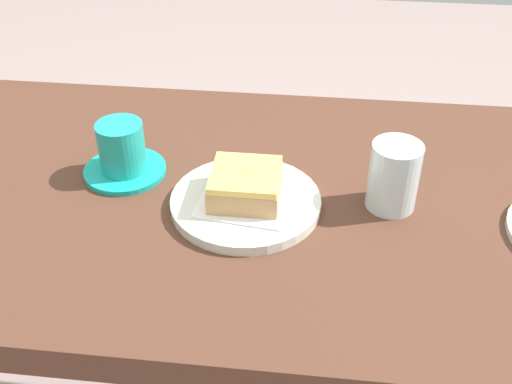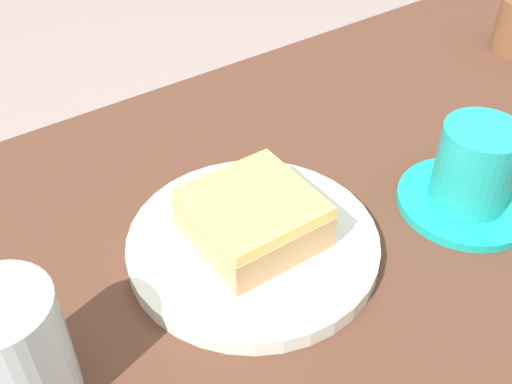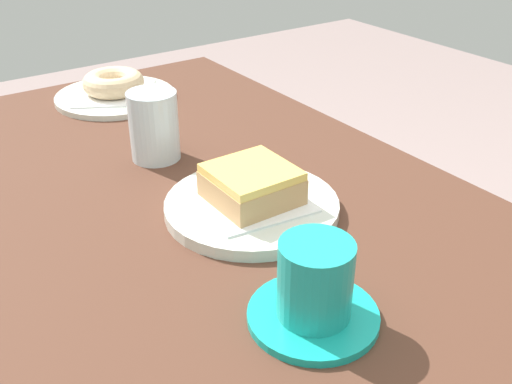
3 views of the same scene
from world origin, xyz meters
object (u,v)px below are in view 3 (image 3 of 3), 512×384
at_px(donut_glazed_square, 252,184).
at_px(water_glass, 154,126).
at_px(plate_sugar_ring, 115,96).
at_px(plate_glazed_square, 252,206).
at_px(donut_sugar_ring, 113,83).
at_px(coffee_cup, 315,288).

height_order(donut_glazed_square, water_glass, water_glass).
bearing_deg(plate_sugar_ring, plate_glazed_square, 177.62).
bearing_deg(plate_glazed_square, water_glass, 7.75).
distance_m(donut_sugar_ring, donut_glazed_square, 0.47).
xyz_separation_m(plate_sugar_ring, water_glass, (-0.26, 0.05, 0.05)).
height_order(donut_sugar_ring, plate_glazed_square, donut_sugar_ring).
height_order(plate_sugar_ring, water_glass, water_glass).
relative_size(plate_sugar_ring, donut_glazed_square, 2.19).
xyz_separation_m(water_glass, coffee_cup, (-0.41, 0.04, -0.01)).
relative_size(plate_glazed_square, water_glass, 2.15).
xyz_separation_m(plate_sugar_ring, donut_glazed_square, (-0.47, 0.02, 0.03)).
bearing_deg(coffee_cup, plate_glazed_square, -18.05).
bearing_deg(donut_glazed_square, plate_glazed_square, -135.00).
relative_size(plate_sugar_ring, water_glass, 2.12).
bearing_deg(coffee_cup, plate_sugar_ring, -7.16).
bearing_deg(donut_glazed_square, coffee_cup, 161.95).
relative_size(donut_sugar_ring, coffee_cup, 0.87).
relative_size(plate_sugar_ring, plate_glazed_square, 0.99).
bearing_deg(water_glass, donut_glazed_square, -172.25).
xyz_separation_m(plate_glazed_square, donut_glazed_square, (0.00, 0.00, 0.03)).
bearing_deg(water_glass, plate_glazed_square, -172.25).
xyz_separation_m(donut_sugar_ring, donut_glazed_square, (-0.47, 0.02, 0.01)).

